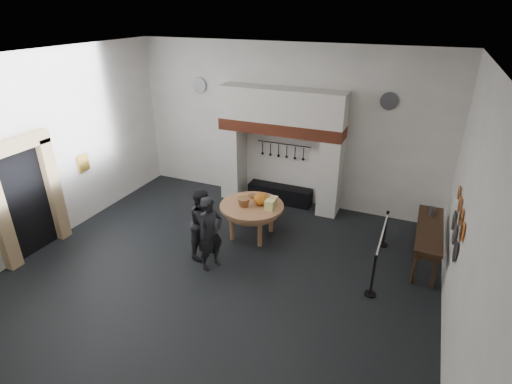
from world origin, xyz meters
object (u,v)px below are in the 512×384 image
at_px(visitor_far, 204,222).
at_px(barrier_post_far, 385,229).
at_px(work_table, 252,206).
at_px(iron_range, 280,194).
at_px(visitor_near, 210,234).
at_px(barrier_post_near, 373,277).
at_px(side_table, 430,229).

xyz_separation_m(visitor_far, barrier_post_far, (3.84, 2.02, -0.39)).
distance_m(work_table, barrier_post_far, 3.28).
xyz_separation_m(iron_range, visitor_near, (-0.28, -3.67, 0.61)).
relative_size(work_table, barrier_post_far, 1.76).
bearing_deg(barrier_post_near, visitor_near, -173.04).
bearing_deg(visitor_far, barrier_post_far, -64.66).
bearing_deg(work_table, iron_range, 90.14).
distance_m(iron_range, visitor_far, 3.39).
bearing_deg(barrier_post_far, visitor_near, -144.87).
height_order(iron_range, barrier_post_far, barrier_post_far).
xyz_separation_m(work_table, visitor_far, (-0.69, -1.18, 0.00)).
height_order(work_table, barrier_post_far, barrier_post_far).
height_order(visitor_near, side_table, visitor_near).
bearing_deg(visitor_near, iron_range, 20.39).
bearing_deg(side_table, iron_range, 158.92).
xyz_separation_m(visitor_near, barrier_post_far, (3.44, 2.42, -0.41)).
bearing_deg(visitor_near, work_table, 14.47).
bearing_deg(visitor_near, side_table, -39.74).
height_order(visitor_far, barrier_post_far, visitor_far).
xyz_separation_m(visitor_far, side_table, (4.78, 1.69, 0.03)).
bearing_deg(visitor_far, visitor_near, -137.41).
bearing_deg(side_table, barrier_post_far, 160.58).
bearing_deg(barrier_post_near, iron_range, 134.18).
distance_m(visitor_near, barrier_post_near, 3.49).
relative_size(iron_range, visitor_far, 1.13).
bearing_deg(iron_range, visitor_far, -101.81).
xyz_separation_m(work_table, barrier_post_far, (3.15, 0.84, -0.39)).
relative_size(side_table, barrier_post_far, 2.44).
distance_m(visitor_near, visitor_far, 0.57).
relative_size(iron_range, side_table, 0.86).
height_order(iron_range, visitor_far, visitor_far).
xyz_separation_m(iron_range, work_table, (0.01, -2.09, 0.59)).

